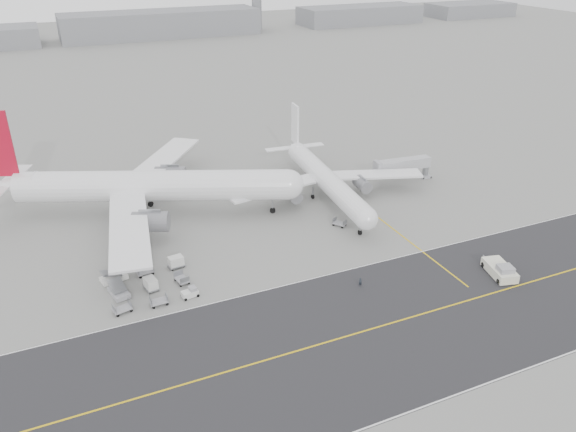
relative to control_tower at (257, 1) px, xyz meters
name	(u,v)px	position (x,y,z in m)	size (l,w,h in m)	color
ground	(267,282)	(-100.00, -265.00, -16.25)	(700.00, 700.00, 0.00)	gray
taxiway	(345,337)	(-94.98, -282.98, -16.24)	(220.00, 59.00, 0.03)	#2A2A2D
horizon_buildings	(145,38)	(-70.00, -5.00, -16.25)	(520.00, 28.00, 28.00)	gray
control_tower	(257,1)	(0.00, 0.00, 0.00)	(7.00, 7.00, 31.25)	gray
airliner_a	(146,186)	(-113.01, -231.37, -9.81)	(61.66, 60.38, 22.41)	white
airliner_b	(325,178)	(-75.64, -238.53, -11.67)	(45.31, 45.98, 15.86)	white
pushback_tug	(500,270)	(-62.76, -279.22, -15.17)	(4.91, 9.34, 2.63)	silver
jet_bridge	(403,165)	(-54.37, -237.46, -12.39)	(14.82, 4.02, 5.55)	gray
gse_cluster	(151,288)	(-118.27, -259.08, -16.25)	(18.52, 17.88, 2.16)	#9D9DA2
stray_dolly	(339,226)	(-79.08, -251.94, -16.25)	(1.58, 2.58, 1.58)	silver
ground_crew_a	(360,282)	(-86.37, -272.54, -15.43)	(0.60, 0.39, 1.64)	black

